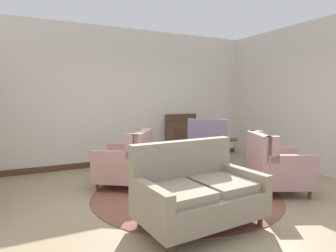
# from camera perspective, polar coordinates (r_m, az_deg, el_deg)

# --- Properties ---
(ground) EXTENTS (8.43, 8.43, 0.00)m
(ground) POSITION_cam_1_polar(r_m,az_deg,el_deg) (4.45, 5.50, -14.38)
(ground) COLOR #9E896B
(wall_back) EXTENTS (6.18, 0.08, 3.05)m
(wall_back) POSITION_cam_1_polar(r_m,az_deg,el_deg) (6.72, -7.24, 5.65)
(wall_back) COLOR silver
(wall_back) RESTS_ON ground
(wall_right) EXTENTS (0.08, 3.93, 3.05)m
(wall_right) POSITION_cam_1_polar(r_m,az_deg,el_deg) (6.83, 23.68, 5.22)
(wall_right) COLOR silver
(wall_right) RESTS_ON ground
(baseboard_back) EXTENTS (6.02, 0.03, 0.12)m
(baseboard_back) POSITION_cam_1_polar(r_m,az_deg,el_deg) (6.82, -6.93, -6.73)
(baseboard_back) COLOR #4C3323
(baseboard_back) RESTS_ON ground
(area_rug) EXTENTS (2.93, 2.93, 0.01)m
(area_rug) POSITION_cam_1_polar(r_m,az_deg,el_deg) (4.69, 3.50, -13.22)
(area_rug) COLOR brown
(area_rug) RESTS_ON ground
(coffee_table) EXTENTS (0.82, 0.82, 0.44)m
(coffee_table) POSITION_cam_1_polar(r_m,az_deg,el_deg) (4.63, 6.56, -8.98)
(coffee_table) COLOR #4C3323
(coffee_table) RESTS_ON ground
(porcelain_vase) EXTENTS (0.16, 0.16, 0.32)m
(porcelain_vase) POSITION_cam_1_polar(r_m,az_deg,el_deg) (4.58, 6.55, -6.25)
(porcelain_vase) COLOR #384C93
(porcelain_vase) RESTS_ON coffee_table
(settee) EXTENTS (1.49, 0.97, 0.98)m
(settee) POSITION_cam_1_polar(r_m,az_deg,el_deg) (3.52, 5.77, -12.87)
(settee) COLOR gray
(settee) RESTS_ON ground
(armchair_near_sideboard) EXTENTS (1.07, 1.10, 1.11)m
(armchair_near_sideboard) POSITION_cam_1_polar(r_m,az_deg,el_deg) (5.85, 7.59, -4.82)
(armchair_near_sideboard) COLOR slate
(armchair_near_sideboard) RESTS_ON ground
(armchair_near_window) EXTENTS (1.18, 1.18, 0.97)m
(armchair_near_window) POSITION_cam_1_polar(r_m,az_deg,el_deg) (5.01, -7.90, -7.09)
(armchair_near_window) COLOR tan
(armchair_near_window) RESTS_ON ground
(armchair_far_left) EXTENTS (1.09, 1.05, 0.96)m
(armchair_far_left) POSITION_cam_1_polar(r_m,az_deg,el_deg) (4.95, 20.31, -7.56)
(armchair_far_left) COLOR tan
(armchair_far_left) RESTS_ON ground
(side_table) EXTENTS (0.45, 0.45, 0.66)m
(side_table) POSITION_cam_1_polar(r_m,az_deg,el_deg) (6.25, 11.55, -4.84)
(side_table) COLOR #4C3323
(side_table) RESTS_ON ground
(sideboard) EXTENTS (0.85, 0.40, 1.11)m
(sideboard) POSITION_cam_1_polar(r_m,az_deg,el_deg) (7.04, 3.26, -2.55)
(sideboard) COLOR #4C3323
(sideboard) RESTS_ON ground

